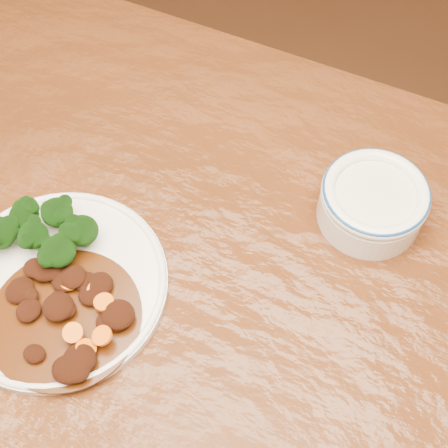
% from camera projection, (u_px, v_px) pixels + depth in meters
% --- Properties ---
extents(dining_table, '(1.51, 0.92, 0.75)m').
position_uv_depth(dining_table, '(211.00, 353.00, 0.77)').
color(dining_table, '#4F240E').
rests_on(dining_table, ground).
extents(dinner_plate, '(0.26, 0.26, 0.02)m').
position_uv_depth(dinner_plate, '(58.00, 284.00, 0.73)').
color(dinner_plate, white).
rests_on(dinner_plate, dining_table).
extents(broccoli_florets, '(0.13, 0.09, 0.05)m').
position_uv_depth(broccoli_florets, '(38.00, 231.00, 0.73)').
color(broccoli_florets, '#69A555').
rests_on(broccoli_florets, dinner_plate).
extents(mince_stew, '(0.17, 0.17, 0.03)m').
position_uv_depth(mince_stew, '(69.00, 311.00, 0.69)').
color(mince_stew, '#401D06').
rests_on(mince_stew, dinner_plate).
extents(dip_bowl, '(0.13, 0.13, 0.06)m').
position_uv_depth(dip_bowl, '(373.00, 201.00, 0.76)').
color(dip_bowl, white).
rests_on(dip_bowl, dining_table).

